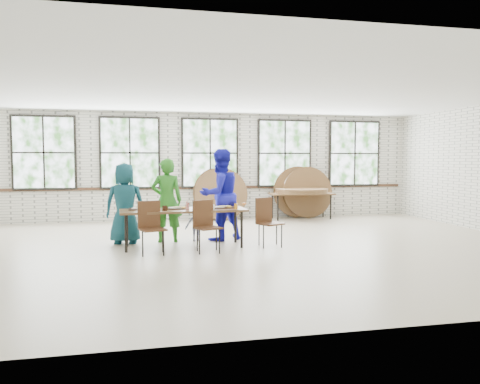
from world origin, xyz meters
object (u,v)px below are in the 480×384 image
at_px(dining_table, 184,212).
at_px(chair_near_left, 151,223).
at_px(storage_table, 301,195).
at_px(chair_near_right, 206,221).

xyz_separation_m(dining_table, chair_near_left, (-0.64, -0.49, -0.13)).
bearing_deg(chair_near_left, storage_table, 25.94).
distance_m(chair_near_left, storage_table, 5.98).
bearing_deg(storage_table, dining_table, -133.24).
relative_size(chair_near_left, chair_near_right, 1.00).
xyz_separation_m(chair_near_left, storage_table, (4.32, 4.13, 0.13)).
distance_m(chair_near_left, chair_near_right, 0.99).
relative_size(dining_table, storage_table, 1.33).
height_order(dining_table, storage_table, same).
height_order(dining_table, chair_near_left, chair_near_left).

